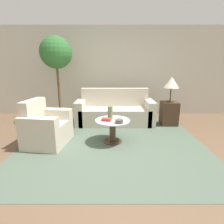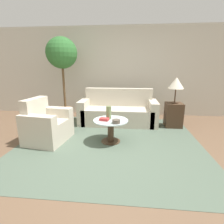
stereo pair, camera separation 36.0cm
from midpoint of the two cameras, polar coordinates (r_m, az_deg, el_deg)
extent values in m
plane|color=brown|center=(3.03, -0.77, -14.27)|extent=(14.00, 14.00, 0.00)
cube|color=beige|center=(5.41, 2.58, 12.97)|extent=(10.00, 0.06, 2.60)
cube|color=#4C5B4C|center=(3.55, 2.54, -9.64)|extent=(3.49, 3.29, 0.01)
cube|color=beige|center=(4.55, 4.21, -1.30)|extent=(1.78, 0.76, 0.43)
cube|color=beige|center=(4.77, 4.36, 2.38)|extent=(1.78, 0.18, 0.90)
cube|color=beige|center=(4.63, -6.84, 0.16)|extent=(0.20, 0.76, 0.62)
cube|color=beige|center=(4.59, 15.40, -0.41)|extent=(0.20, 0.76, 0.62)
cube|color=beige|center=(3.68, -17.37, -5.89)|extent=(0.78, 0.73, 0.43)
cube|color=beige|center=(3.75, -21.05, -2.32)|extent=(0.27, 0.66, 0.86)
cube|color=beige|center=(3.39, -20.24, -6.15)|extent=(0.72, 0.29, 0.62)
cube|color=beige|center=(3.91, -15.10, -3.00)|extent=(0.72, 0.29, 0.62)
cylinder|color=#422D1E|center=(3.54, 2.54, -9.55)|extent=(0.38, 0.38, 0.02)
cylinder|color=#422D1E|center=(3.46, 2.58, -6.39)|extent=(0.12, 0.12, 0.44)
cylinder|color=#B2C6C6|center=(3.39, 2.62, -2.79)|extent=(0.68, 0.68, 0.02)
cube|color=#422D1E|center=(4.64, 21.53, -0.90)|extent=(0.40, 0.40, 0.60)
cylinder|color=#422D1E|center=(4.57, 21.89, 2.86)|extent=(0.18, 0.18, 0.02)
cylinder|color=#422D1E|center=(4.54, 22.10, 5.03)|extent=(0.03, 0.03, 0.33)
cone|color=beige|center=(4.51, 22.47, 8.76)|extent=(0.37, 0.37, 0.27)
cylinder|color=#93704C|center=(5.02, -12.87, -0.56)|extent=(0.37, 0.37, 0.35)
cylinder|color=brown|center=(4.87, -13.40, 8.43)|extent=(0.06, 0.06, 1.23)
sphere|color=#2D662D|center=(4.86, -14.01, 18.25)|extent=(0.80, 0.80, 0.80)
cylinder|color=#6B7A4C|center=(3.42, 1.91, -0.24)|extent=(0.10, 0.10, 0.26)
cylinder|color=brown|center=(3.19, 4.61, -3.14)|extent=(0.15, 0.15, 0.07)
cube|color=#BC3333|center=(3.34, 0.54, -2.44)|extent=(0.19, 0.15, 0.05)
camera|label=1|loc=(0.18, -87.14, 0.75)|focal=28.00mm
camera|label=2|loc=(0.18, 92.86, -0.75)|focal=28.00mm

